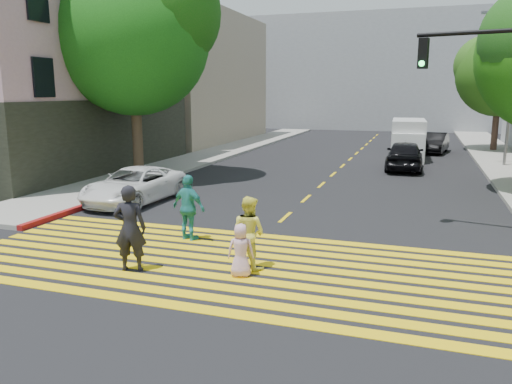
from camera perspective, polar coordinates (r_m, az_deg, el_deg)
The scene contains 20 objects.
ground at distance 10.67m, azimuth -5.18°, elevation -10.44°, with size 120.00×120.00×0.00m, color black.
sidewalk_left at distance 33.71m, azimuth -3.54°, elevation 4.72°, with size 3.00×40.00×0.15m, color gray.
curb_red at distance 19.00m, azimuth -17.15°, elevation -0.92°, with size 0.20×8.00×0.16m, color maroon.
crosswalk at distance 11.77m, azimuth -2.68°, elevation -8.25°, with size 13.40×5.30×0.01m.
lane_line at distance 32.06m, azimuth 11.09°, elevation 4.06°, with size 0.12×34.40×0.01m.
building_left_pink at distance 29.06m, azimuth -25.69°, elevation 11.49°, with size 12.10×14.10×11.00m.
building_left_tan at distance 42.13m, azimuth -10.22°, elevation 12.60°, with size 12.00×16.00×10.00m, color tan.
backdrop_block at distance 57.24m, azimuth 14.75°, elevation 13.03°, with size 30.00×8.00×12.00m, color gray.
tree_left at distance 23.95m, azimuth -13.70°, elevation 17.62°, with size 7.58×6.90×9.93m.
tree_right_far at distance 37.09m, azimuth 26.30°, elevation 12.50°, with size 7.55×7.34×8.05m.
pedestrian_man at distance 11.45m, azimuth -14.20°, elevation -4.04°, with size 0.72×0.47×1.96m, color black.
pedestrian_woman at distance 11.33m, azimuth -0.83°, elevation -4.63°, with size 0.81×0.63×1.67m, color #F6F053.
pedestrian_child at distance 10.86m, azimuth -1.76°, elevation -6.68°, with size 0.58×0.38×1.18m, color #D9A7BF.
pedestrian_extra at distance 13.54m, azimuth -7.69°, elevation -1.80°, with size 1.05×0.44×1.79m, color teal.
white_sedan at distance 18.64m, azimuth -13.73°, elevation 0.76°, with size 2.09×4.54×1.26m, color white.
dark_car_near at distance 26.87m, azimuth 16.62°, elevation 4.07°, with size 1.81×4.51×1.54m, color black.
silver_car at distance 37.81m, azimuth 17.36°, elevation 5.88°, with size 1.93×4.74×1.38m, color gray.
dark_car_parked at distance 35.07m, azimuth 19.72°, elevation 5.31°, with size 1.41×4.05×1.34m, color black.
white_van at distance 31.35m, azimuth 16.98°, elevation 5.65°, with size 2.05×5.02×2.34m.
street_lamp at distance 29.36m, azimuth 26.94°, elevation 11.56°, with size 1.84×0.40×8.14m.
Camera 1 is at (4.01, -9.06, 3.95)m, focal length 35.00 mm.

